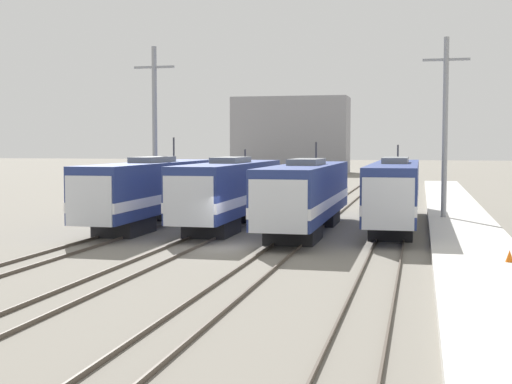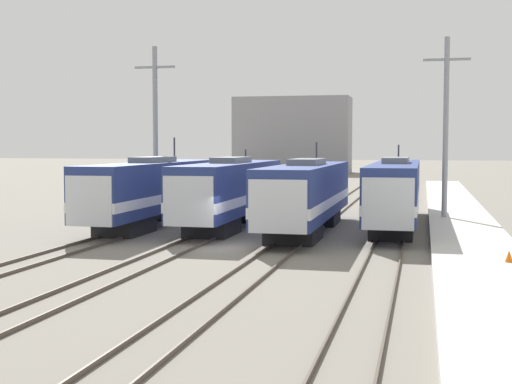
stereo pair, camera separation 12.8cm
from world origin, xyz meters
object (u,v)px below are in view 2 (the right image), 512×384
at_px(locomotive_center_left, 229,192).
at_px(traffic_cone, 509,256).
at_px(locomotive_far_left, 150,191).
at_px(catenary_tower_right, 446,127).
at_px(locomotive_far_right, 395,192).
at_px(catenary_tower_left, 155,129).
at_px(locomotive_center_right, 305,195).

xyz_separation_m(locomotive_center_left, traffic_cone, (14.91, -12.17, -1.55)).
bearing_deg(locomotive_far_left, catenary_tower_right, 18.49).
bearing_deg(locomotive_far_right, catenary_tower_left, 169.12).
xyz_separation_m(locomotive_center_right, locomotive_far_right, (4.94, 3.69, 0.02)).
height_order(locomotive_center_left, locomotive_center_right, locomotive_center_right).
bearing_deg(catenary_tower_left, locomotive_center_left, -38.60).
bearing_deg(traffic_cone, catenary_tower_left, 140.96).
distance_m(locomotive_far_left, catenary_tower_right, 19.22).
bearing_deg(catenary_tower_left, traffic_cone, -39.04).
bearing_deg(locomotive_center_left, locomotive_far_right, 12.96).
distance_m(locomotive_center_right, catenary_tower_right, 11.27).
relative_size(locomotive_center_right, catenary_tower_left, 1.44).
bearing_deg(catenary_tower_right, locomotive_center_right, -138.95).
xyz_separation_m(locomotive_far_left, locomotive_far_right, (14.83, 2.74, -0.01)).
relative_size(locomotive_far_left, catenary_tower_left, 1.50).
relative_size(locomotive_center_right, locomotive_far_right, 0.87).
xyz_separation_m(locomotive_far_right, traffic_cone, (5.02, -14.45, -1.55)).
distance_m(locomotive_center_left, catenary_tower_right, 14.57).
height_order(locomotive_center_right, locomotive_far_right, locomotive_center_right).
height_order(locomotive_far_left, locomotive_center_right, locomotive_far_left).
relative_size(locomotive_center_left, traffic_cone, 34.37).
distance_m(locomotive_far_right, catenary_tower_right, 5.93).
xyz_separation_m(catenary_tower_left, traffic_cone, (21.80, -17.67, -5.52)).
bearing_deg(catenary_tower_left, locomotive_far_left, -71.94).
relative_size(catenary_tower_left, catenary_tower_right, 1.00).
relative_size(catenary_tower_right, traffic_cone, 24.65).
bearing_deg(locomotive_far_right, locomotive_center_right, -143.23).
distance_m(locomotive_far_right, traffic_cone, 15.38).
distance_m(catenary_tower_right, traffic_cone, 18.63).
xyz_separation_m(catenary_tower_right, traffic_cone, (2.02, -17.67, -5.52)).
xyz_separation_m(locomotive_center_left, catenary_tower_left, (-6.89, 5.50, 3.97)).
bearing_deg(traffic_cone, catenary_tower_right, 96.52).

